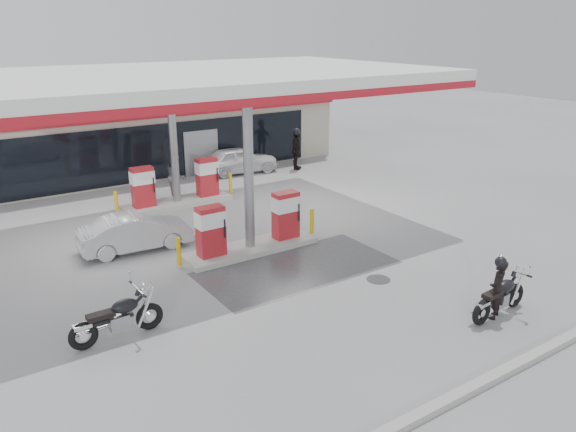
# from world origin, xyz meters

# --- Properties ---
(ground) EXTENTS (90.00, 90.00, 0.00)m
(ground) POSITION_xyz_m (0.00, 0.00, 0.00)
(ground) COLOR gray
(ground) RESTS_ON ground
(wet_patch) EXTENTS (6.00, 3.00, 0.00)m
(wet_patch) POSITION_xyz_m (0.50, 0.00, 0.00)
(wet_patch) COLOR #4C4C4F
(wet_patch) RESTS_ON ground
(drain_cover) EXTENTS (0.70, 0.70, 0.01)m
(drain_cover) POSITION_xyz_m (2.00, -2.00, 0.00)
(drain_cover) COLOR #38383A
(drain_cover) RESTS_ON ground
(kerb) EXTENTS (28.00, 0.25, 0.15)m
(kerb) POSITION_xyz_m (0.00, -7.00, 0.07)
(kerb) COLOR gray
(kerb) RESTS_ON ground
(store_building) EXTENTS (22.00, 8.22, 4.00)m
(store_building) POSITION_xyz_m (0.01, 15.94, 2.01)
(store_building) COLOR beige
(store_building) RESTS_ON ground
(canopy) EXTENTS (16.00, 10.02, 5.51)m
(canopy) POSITION_xyz_m (0.00, 5.00, 5.27)
(canopy) COLOR silver
(canopy) RESTS_ON ground
(pump_island_near) EXTENTS (5.14, 1.30, 1.78)m
(pump_island_near) POSITION_xyz_m (0.00, 2.00, 0.71)
(pump_island_near) COLOR #9E9E99
(pump_island_near) RESTS_ON ground
(pump_island_far) EXTENTS (5.14, 1.30, 1.78)m
(pump_island_far) POSITION_xyz_m (0.00, 8.00, 0.71)
(pump_island_far) COLOR #9E9E99
(pump_island_far) RESTS_ON ground
(main_motorcycle) EXTENTS (2.18, 0.83, 1.12)m
(main_motorcycle) POSITION_xyz_m (3.12, -5.27, 0.50)
(main_motorcycle) COLOR black
(main_motorcycle) RESTS_ON ground
(biker_main) EXTENTS (0.68, 0.59, 1.57)m
(biker_main) POSITION_xyz_m (2.93, -5.29, 0.79)
(biker_main) COLOR black
(biker_main) RESTS_ON ground
(parked_motorcycle) EXTENTS (2.28, 0.87, 1.17)m
(parked_motorcycle) POSITION_xyz_m (-5.31, -0.99, 0.52)
(parked_motorcycle) COLOR black
(parked_motorcycle) RESTS_ON ground
(sedan_white) EXTENTS (4.06, 2.07, 1.32)m
(sedan_white) POSITION_xyz_m (4.70, 11.20, 0.66)
(sedan_white) COLOR white
(sedan_white) RESTS_ON ground
(attendant) EXTENTS (0.98, 1.10, 1.87)m
(attendant) POSITION_xyz_m (0.42, 9.00, 0.94)
(attendant) COLOR slate
(attendant) RESTS_ON ground
(hatchback_silver) EXTENTS (3.72, 1.52, 1.20)m
(hatchback_silver) POSITION_xyz_m (-3.07, 4.20, 0.60)
(hatchback_silver) COLOR #AEB2B7
(hatchback_silver) RESTS_ON ground
(parked_car_right) EXTENTS (5.17, 3.91, 1.30)m
(parked_car_right) POSITION_xyz_m (10.00, 14.00, 0.65)
(parked_car_right) COLOR gray
(parked_car_right) RESTS_ON ground
(biker_walking) EXTENTS (1.19, 1.15, 1.99)m
(biker_walking) POSITION_xyz_m (7.49, 10.20, 1.00)
(biker_walking) COLOR black
(biker_walking) RESTS_ON ground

